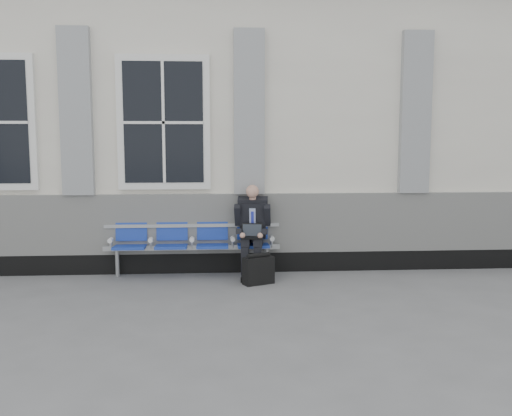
{
  "coord_description": "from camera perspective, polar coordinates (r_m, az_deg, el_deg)",
  "views": [
    {
      "loc": [
        1.14,
        -7.03,
        2.04
      ],
      "look_at": [
        1.67,
        0.9,
        1.05
      ],
      "focal_mm": 40.0,
      "sensor_mm": 36.0,
      "label": 1
    }
  ],
  "objects": [
    {
      "name": "ground",
      "position": [
        7.41,
        -12.65,
        -9.06
      ],
      "size": [
        70.0,
        70.0,
        0.0
      ],
      "primitive_type": "plane",
      "color": "slate",
      "rests_on": "ground"
    },
    {
      "name": "bench",
      "position": [
        8.5,
        -6.4,
        -3.04
      ],
      "size": [
        2.6,
        0.47,
        0.91
      ],
      "color": "#9EA0A3",
      "rests_on": "ground"
    },
    {
      "name": "briefcase",
      "position": [
        7.99,
        0.24,
        -6.2
      ],
      "size": [
        0.46,
        0.34,
        0.44
      ],
      "color": "black",
      "rests_on": "ground"
    },
    {
      "name": "station_building",
      "position": [
        10.57,
        -10.19,
        7.97
      ],
      "size": [
        14.4,
        4.4,
        4.49
      ],
      "color": "white",
      "rests_on": "ground"
    },
    {
      "name": "businessman",
      "position": [
        8.34,
        -0.36,
        -1.87
      ],
      "size": [
        0.55,
        0.74,
        1.35
      ],
      "color": "black",
      "rests_on": "ground"
    }
  ]
}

